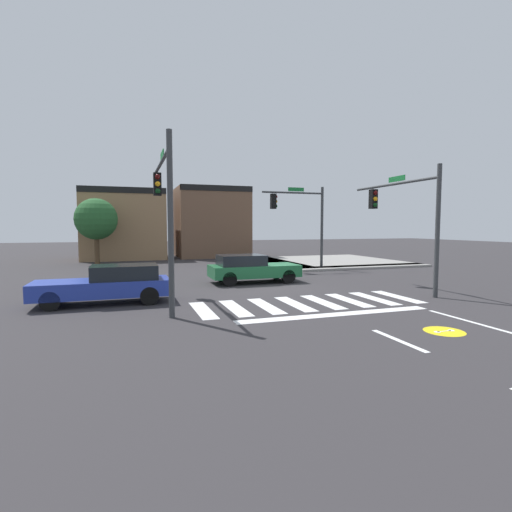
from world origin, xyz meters
TOP-DOWN VIEW (x-y plane):
  - ground_plane at (0.00, 0.00)m, footprint 120.00×120.00m
  - crosswalk_near at (-0.00, -4.50)m, footprint 8.47×2.84m
  - bike_detector_marking at (1.73, -9.21)m, footprint 1.07×1.07m
  - curb_corner_northeast at (8.49, 9.42)m, footprint 10.00×10.60m
  - storefront_row at (-2.55, 19.02)m, footprint 14.47×6.30m
  - traffic_signal_southwest at (-5.08, -3.12)m, footprint 0.32×5.48m
  - traffic_signal_northeast at (4.39, 5.66)m, footprint 4.30×0.32m
  - traffic_signal_southeast at (5.30, -3.07)m, footprint 0.32×5.71m
  - car_blue at (-7.03, -2.25)m, footprint 4.73×1.71m
  - car_green at (-0.46, 1.13)m, footprint 4.46×1.92m
  - roadside_tree at (-8.50, 14.00)m, footprint 3.10×3.10m

SIDE VIEW (x-z plane):
  - ground_plane at x=0.00m, z-range 0.00..0.00m
  - bike_detector_marking at x=1.73m, z-range 0.00..0.01m
  - crosswalk_near at x=0.00m, z-range 0.00..0.01m
  - curb_corner_northeast at x=8.49m, z-range 0.00..0.15m
  - car_blue at x=-7.03m, z-range 0.02..1.43m
  - car_green at x=-0.46m, z-range 0.03..1.45m
  - storefront_row at x=-2.55m, z-range -0.08..6.37m
  - roadside_tree at x=-8.50m, z-range 0.90..5.85m
  - traffic_signal_southeast at x=5.30m, z-range 1.00..6.29m
  - traffic_signal_northeast at x=4.39m, z-range 1.01..6.45m
  - traffic_signal_southwest at x=-5.08m, z-range 1.06..6.81m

